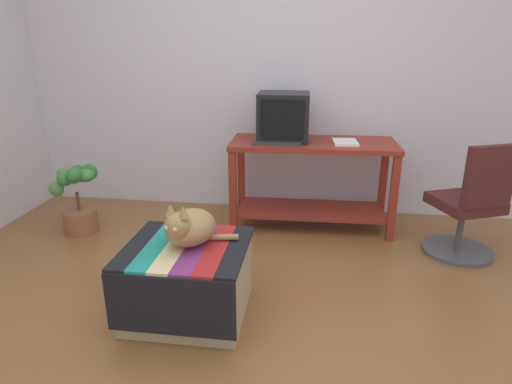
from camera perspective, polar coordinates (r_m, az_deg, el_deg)
ground_plane at (r=2.55m, az=-1.84°, el=-18.19°), size 14.00×14.00×0.00m
back_wall at (r=4.07m, az=3.00°, el=15.62°), size 8.00×0.10×2.60m
desk at (r=3.75m, az=7.38°, el=2.95°), size 1.39×0.61×0.76m
tv_monitor at (r=3.70m, az=3.63°, el=9.81°), size 0.43×0.41×0.39m
keyboard at (r=3.56m, az=2.75°, el=6.52°), size 0.40×0.16×0.02m
book at (r=3.66m, az=11.66°, el=6.44°), size 0.21×0.26×0.02m
ottoman_with_blanket at (r=2.63m, az=-8.96°, el=-11.36°), size 0.70×0.66×0.44m
cat at (r=2.50m, az=-8.86°, el=-4.55°), size 0.45×0.40×0.28m
potted_plant at (r=3.94m, az=-22.33°, el=-1.04°), size 0.36×0.36×0.60m
office_chair at (r=3.57m, az=26.26°, el=-1.94°), size 0.55×0.55×0.89m
pen at (r=3.75m, az=13.18°, el=6.54°), size 0.03×0.14×0.01m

